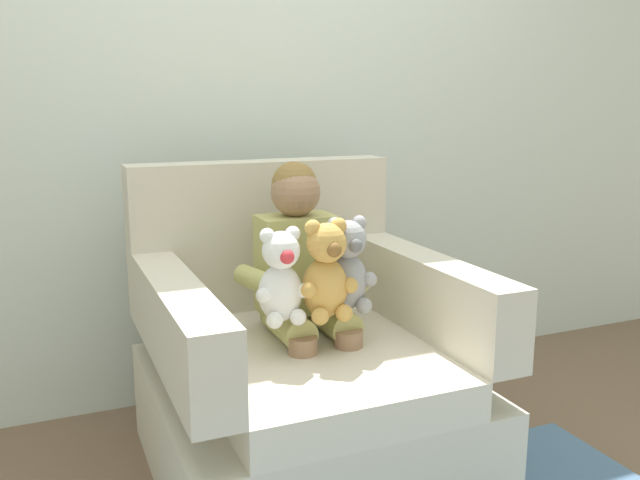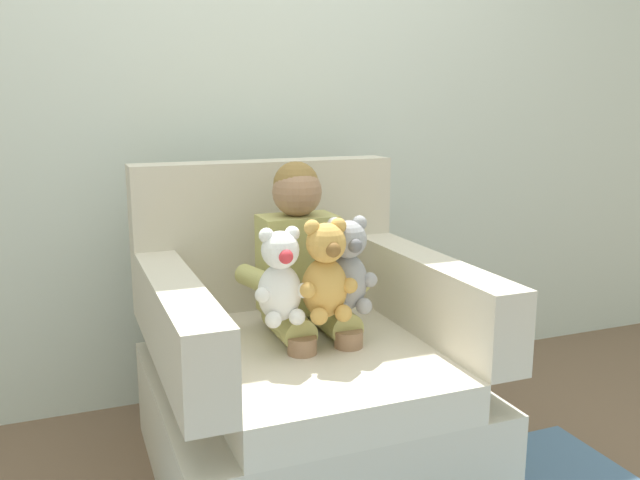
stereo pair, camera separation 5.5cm
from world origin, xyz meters
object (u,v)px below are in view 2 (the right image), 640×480
(armchair, at_px, (302,376))
(seated_child, at_px, (304,272))
(plush_white, at_px, (280,278))
(plush_grey, at_px, (347,268))
(plush_honey, at_px, (326,273))

(armchair, distance_m, seated_child, 0.36)
(seated_child, distance_m, plush_white, 0.23)
(plush_grey, xyz_separation_m, plush_honey, (-0.09, -0.04, 0.00))
(seated_child, xyz_separation_m, plush_white, (-0.14, -0.18, 0.04))
(seated_child, bearing_deg, plush_grey, -58.61)
(armchair, bearing_deg, seated_child, 61.84)
(plush_honey, bearing_deg, plush_white, -168.74)
(armchair, bearing_deg, plush_grey, -41.75)
(armchair, distance_m, plush_grey, 0.43)
(armchair, xyz_separation_m, plush_grey, (0.12, -0.10, 0.40))
(seated_child, relative_size, plush_grey, 2.62)
(plush_grey, height_order, plush_white, plush_grey)
(armchair, height_order, plush_grey, armchair)
(seated_child, distance_m, plush_grey, 0.19)
(armchair, relative_size, plush_white, 3.46)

